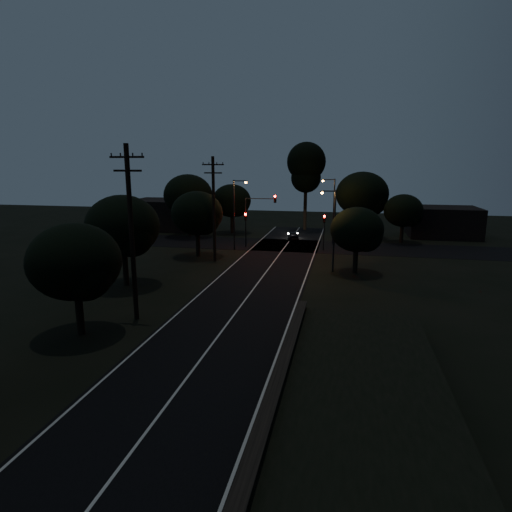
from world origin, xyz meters
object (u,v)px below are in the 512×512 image
at_px(utility_pole_mid, 131,231).
at_px(tall_pine, 306,167).
at_px(utility_pole_far, 214,208).
at_px(streetlight_a, 236,210).
at_px(streetlight_b, 332,207).
at_px(streetlight_c, 333,225).
at_px(signal_left, 246,223).
at_px(signal_mast, 260,211).
at_px(car, 293,236).
at_px(signal_right, 324,226).

distance_m(utility_pole_mid, tall_pine, 40.76).
xyz_separation_m(utility_pole_far, streetlight_a, (0.69, 6.00, -0.85)).
relative_size(utility_pole_mid, streetlight_b, 1.38).
bearing_deg(streetlight_c, utility_pole_far, 170.40).
distance_m(signal_left, signal_mast, 2.26).
bearing_deg(car, streetlight_c, 99.02).
bearing_deg(streetlight_a, signal_right, 11.34).
bearing_deg(signal_left, utility_pole_far, -99.94).
xyz_separation_m(streetlight_b, car, (-4.92, 2.00, -4.08)).
distance_m(streetlight_a, streetlight_b, 12.19).
distance_m(tall_pine, signal_right, 16.73).
xyz_separation_m(utility_pole_mid, streetlight_b, (11.31, 29.00, -1.10)).
distance_m(signal_right, streetlight_a, 10.26).
xyz_separation_m(signal_mast, streetlight_c, (8.74, -9.99, 0.01)).
height_order(utility_pole_far, signal_right, utility_pole_far).
bearing_deg(signal_mast, signal_right, -0.03).
relative_size(tall_pine, streetlight_b, 1.61).
relative_size(signal_mast, streetlight_c, 0.83).
bearing_deg(streetlight_b, streetlight_c, -87.86).
relative_size(utility_pole_far, signal_right, 2.56).
relative_size(utility_pole_mid, tall_pine, 0.85).
height_order(utility_pole_far, streetlight_c, utility_pole_far).
height_order(streetlight_a, car, streetlight_a).
distance_m(utility_pole_mid, streetlight_b, 31.15).
height_order(utility_pole_mid, car, utility_pole_mid).
xyz_separation_m(signal_left, signal_mast, (1.69, 0.00, 1.50)).
bearing_deg(utility_pole_mid, streetlight_c, 51.74).
relative_size(utility_pole_far, streetlight_a, 1.31).
height_order(streetlight_b, streetlight_c, streetlight_b).
relative_size(utility_pole_mid, signal_right, 2.68).
bearing_deg(tall_pine, signal_mast, -104.62).
bearing_deg(streetlight_b, utility_pole_far, -133.30).
relative_size(utility_pole_far, signal_mast, 1.68).
distance_m(tall_pine, signal_mast, 16.28).
relative_size(utility_pole_far, tall_pine, 0.82).
height_order(signal_left, car, signal_left).
xyz_separation_m(streetlight_a, streetlight_b, (10.61, 6.00, 0.00)).
relative_size(streetlight_b, car, 2.46).
bearing_deg(signal_mast, utility_pole_mid, -97.04).
bearing_deg(streetlight_a, tall_pine, 69.64).
bearing_deg(car, tall_pine, -103.65).
height_order(signal_mast, streetlight_c, streetlight_c).
distance_m(utility_pole_mid, signal_right, 27.30).
bearing_deg(car, signal_right, 115.26).
xyz_separation_m(signal_mast, streetlight_a, (-2.39, -1.99, 0.30)).
distance_m(streetlight_b, car, 6.70).
bearing_deg(streetlight_c, streetlight_a, 144.31).
relative_size(utility_pole_mid, signal_left, 2.68).
distance_m(signal_left, streetlight_b, 10.84).
bearing_deg(streetlight_a, utility_pole_mid, -91.73).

